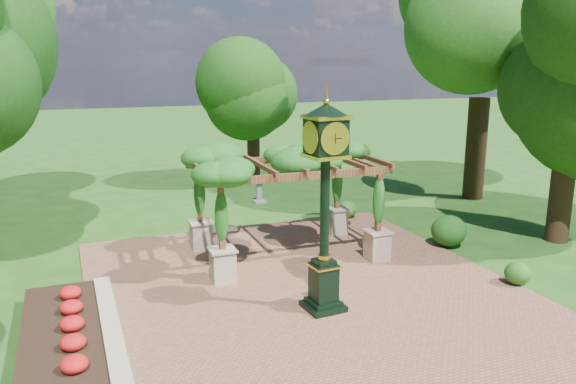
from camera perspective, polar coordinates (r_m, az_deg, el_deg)
name	(u,v)px	position (r m, az deg, el deg)	size (l,w,h in m)	color
ground	(330,312)	(12.72, 4.29, -12.11)	(120.00, 120.00, 0.00)	#1E4714
brick_plaza	(312,295)	(13.54, 2.40, -10.38)	(10.00, 12.00, 0.04)	brown
border_wall	(111,331)	(12.01, -17.55, -13.28)	(0.35, 5.00, 0.40)	#C6B793
flower_bed	(62,340)	(12.01, -21.94, -13.74)	(1.50, 5.00, 0.36)	red
pedestal_clock	(325,189)	(11.91, 3.79, 0.29)	(0.98, 0.98, 4.64)	black
pergola	(287,165)	(15.51, -0.15, 2.78)	(5.16, 3.32, 3.20)	tan
sundial	(259,193)	(22.02, -2.92, -0.13)	(0.48, 0.48, 0.86)	gray
shrub_front	(518,273)	(15.08, 22.30, -7.63)	(0.63, 0.63, 0.57)	#225618
shrub_mid	(449,231)	(17.40, 16.02, -3.79)	(1.04, 1.04, 0.93)	#1A4914
shrub_back	(347,209)	(19.89, 6.05, -1.76)	(0.65, 0.65, 0.58)	#30681E
tree_north	(253,90)	(25.92, -3.61, 10.29)	(3.59, 3.59, 6.05)	#382316
tree_east_far	(486,14)	(23.50, 19.49, 16.66)	(5.95, 5.95, 10.41)	#322113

